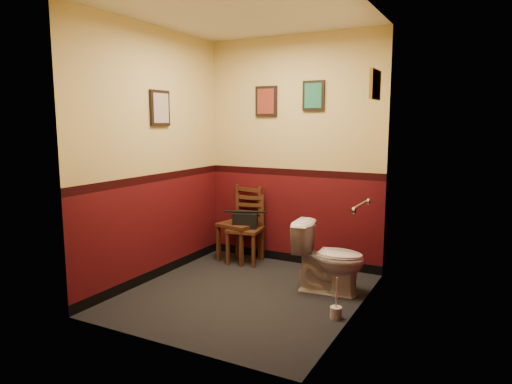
# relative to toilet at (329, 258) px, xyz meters

# --- Properties ---
(floor) EXTENTS (2.20, 2.40, 0.00)m
(floor) POSITION_rel_toilet_xyz_m (-0.72, -0.46, -0.35)
(floor) COLOR black
(floor) RESTS_ON ground
(ceiling) EXTENTS (2.20, 2.40, 0.00)m
(ceiling) POSITION_rel_toilet_xyz_m (-0.72, -0.46, 2.35)
(ceiling) COLOR silver
(ceiling) RESTS_ON ground
(wall_back) EXTENTS (2.20, 0.00, 2.70)m
(wall_back) POSITION_rel_toilet_xyz_m (-0.72, 0.74, 1.00)
(wall_back) COLOR #4C0C10
(wall_back) RESTS_ON ground
(wall_front) EXTENTS (2.20, 0.00, 2.70)m
(wall_front) POSITION_rel_toilet_xyz_m (-0.72, -1.66, 1.00)
(wall_front) COLOR #4C0C10
(wall_front) RESTS_ON ground
(wall_left) EXTENTS (0.00, 2.40, 2.70)m
(wall_left) POSITION_rel_toilet_xyz_m (-1.82, -0.46, 1.00)
(wall_left) COLOR #4C0C10
(wall_left) RESTS_ON ground
(wall_right) EXTENTS (0.00, 2.40, 2.70)m
(wall_right) POSITION_rel_toilet_xyz_m (0.38, -0.46, 1.00)
(wall_right) COLOR #4C0C10
(wall_right) RESTS_ON ground
(grab_bar) EXTENTS (0.05, 0.56, 0.06)m
(grab_bar) POSITION_rel_toilet_xyz_m (0.35, -0.21, 0.60)
(grab_bar) COLOR silver
(grab_bar) RESTS_ON wall_right
(framed_print_back_a) EXTENTS (0.28, 0.04, 0.36)m
(framed_print_back_a) POSITION_rel_toilet_xyz_m (-1.07, 0.72, 1.60)
(framed_print_back_a) COLOR black
(framed_print_back_a) RESTS_ON wall_back
(framed_print_back_b) EXTENTS (0.26, 0.04, 0.34)m
(framed_print_back_b) POSITION_rel_toilet_xyz_m (-0.47, 0.72, 1.65)
(framed_print_back_b) COLOR black
(framed_print_back_b) RESTS_ON wall_back
(framed_print_left) EXTENTS (0.04, 0.30, 0.38)m
(framed_print_left) POSITION_rel_toilet_xyz_m (-1.80, -0.36, 1.50)
(framed_print_left) COLOR black
(framed_print_left) RESTS_ON wall_left
(framed_print_right) EXTENTS (0.04, 0.34, 0.28)m
(framed_print_right) POSITION_rel_toilet_xyz_m (0.36, 0.14, 1.70)
(framed_print_right) COLOR olive
(framed_print_right) RESTS_ON wall_right
(toilet) EXTENTS (0.75, 0.46, 0.70)m
(toilet) POSITION_rel_toilet_xyz_m (0.00, 0.00, 0.00)
(toilet) COLOR white
(toilet) RESTS_ON floor
(toilet_brush) EXTENTS (0.10, 0.10, 0.37)m
(toilet_brush) POSITION_rel_toilet_xyz_m (0.27, -0.58, -0.29)
(toilet_brush) COLOR silver
(toilet_brush) RESTS_ON floor
(chair_left) EXTENTS (0.49, 0.49, 0.92)m
(chair_left) POSITION_rel_toilet_xyz_m (-1.32, 0.55, 0.11)
(chair_left) COLOR #502C18
(chair_left) RESTS_ON floor
(chair_right) EXTENTS (0.44, 0.44, 0.82)m
(chair_right) POSITION_rel_toilet_xyz_m (-1.23, 0.50, 0.06)
(chair_right) COLOR #502C18
(chair_right) RESTS_ON floor
(handbag) EXTENTS (0.33, 0.24, 0.22)m
(handbag) POSITION_rel_toilet_xyz_m (-1.22, 0.46, 0.17)
(handbag) COLOR black
(handbag) RESTS_ON chair_right
(tp_stack) EXTENTS (0.21, 0.11, 0.18)m
(tp_stack) POSITION_rel_toilet_xyz_m (-0.40, 0.56, -0.28)
(tp_stack) COLOR silver
(tp_stack) RESTS_ON floor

